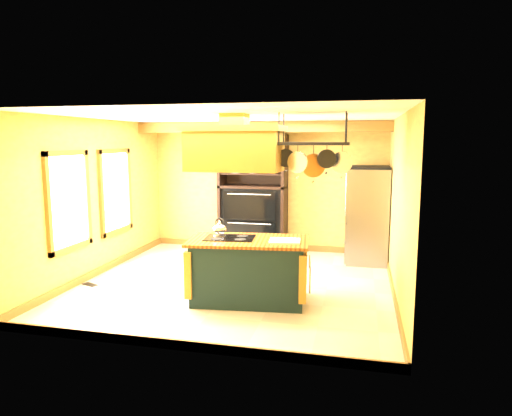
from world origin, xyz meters
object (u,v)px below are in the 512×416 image
at_px(pot_rack, 313,151).
at_px(hutch, 253,208).
at_px(kitchen_island, 249,270).
at_px(range_hood, 235,147).
at_px(refrigerator, 367,217).

distance_m(pot_rack, hutch, 3.58).
xyz_separation_m(kitchen_island, hutch, (-0.63, 2.99, 0.47)).
xyz_separation_m(kitchen_island, range_hood, (-0.20, -0.00, 1.77)).
relative_size(kitchen_island, refrigerator, 1.00).
bearing_deg(hutch, refrigerator, -8.17).
bearing_deg(pot_rack, hutch, 117.33).
bearing_deg(hutch, pot_rack, -62.67).
height_order(kitchen_island, refrigerator, refrigerator).
xyz_separation_m(pot_rack, hutch, (-1.54, 2.98, -1.25)).
distance_m(refrigerator, hutch, 2.35).
distance_m(range_hood, pot_rack, 1.11).
bearing_deg(refrigerator, kitchen_island, -122.43).
relative_size(range_hood, pot_rack, 1.32).
height_order(range_hood, hutch, range_hood).
xyz_separation_m(kitchen_island, refrigerator, (1.69, 2.66, 0.41)).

